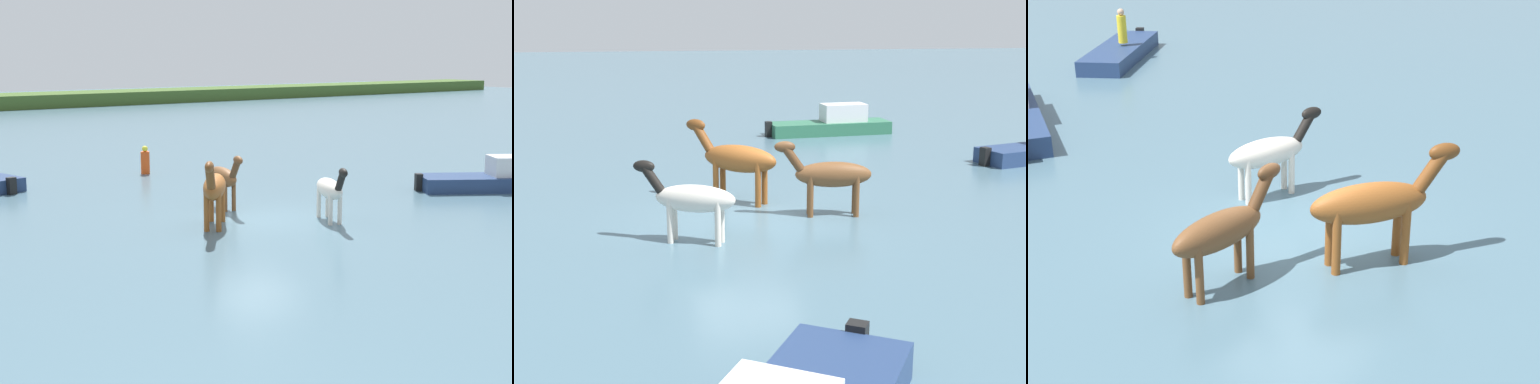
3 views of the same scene
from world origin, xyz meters
TOP-DOWN VIEW (x-y plane):
  - ground_plane at (0.00, 0.00)m, footprint 154.94×154.94m
  - horse_lead at (-1.51, -0.07)m, footprint 1.95×2.34m
  - horse_chestnut_trailing at (0.09, 1.96)m, footprint 0.77×2.34m
  - horse_dark_mare at (1.63, -1.40)m, footprint 1.14×2.19m
  - boat_motor_center at (10.03, -1.10)m, footprint 5.66×4.31m
  - buoy_channel_marker at (1.22, 9.57)m, footprint 0.36×0.36m

SIDE VIEW (x-z plane):
  - ground_plane at x=0.00m, z-range 0.00..0.00m
  - boat_motor_center at x=10.03m, z-range -0.36..1.01m
  - buoy_channel_marker at x=1.22m, z-range -0.06..1.08m
  - horse_dark_mare at x=1.63m, z-range 0.09..1.82m
  - horse_chestnut_trailing at x=0.09m, z-range 0.09..1.90m
  - horse_lead at x=-1.51m, z-range 0.10..2.16m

